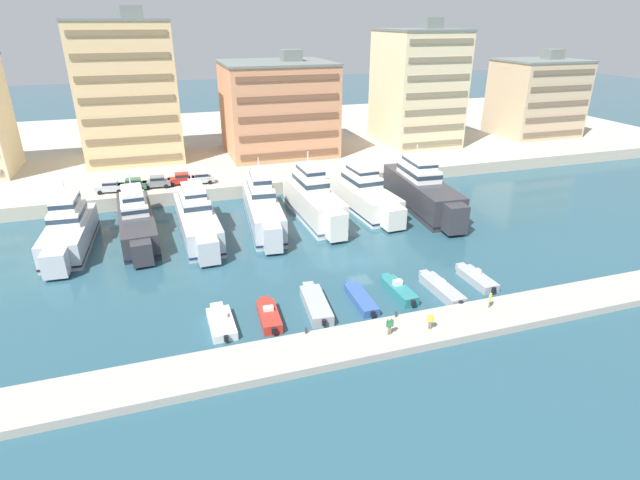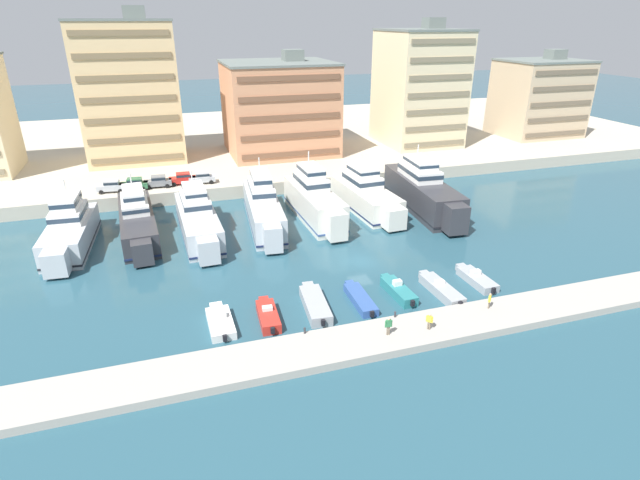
% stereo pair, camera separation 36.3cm
% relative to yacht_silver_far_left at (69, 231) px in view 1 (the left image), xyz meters
% --- Properties ---
extents(ground_plane, '(400.00, 400.00, 0.00)m').
position_rel_yacht_silver_far_left_xyz_m(ground_plane, '(32.69, -14.63, -2.25)').
color(ground_plane, '#285160').
extents(quay_promenade, '(180.00, 70.00, 2.06)m').
position_rel_yacht_silver_far_left_xyz_m(quay_promenade, '(32.69, 46.92, -1.22)').
color(quay_promenade, '#BCB29E').
rests_on(quay_promenade, ground).
extents(pier_dock, '(120.00, 4.94, 0.75)m').
position_rel_yacht_silver_far_left_xyz_m(pier_dock, '(32.69, -29.91, -1.87)').
color(pier_dock, '#A8A399').
rests_on(pier_dock, ground).
extents(yacht_silver_far_left, '(5.48, 17.51, 8.08)m').
position_rel_yacht_silver_far_left_xyz_m(yacht_silver_far_left, '(0.00, 0.00, 0.00)').
color(yacht_silver_far_left, silver).
rests_on(yacht_silver_far_left, ground).
extents(yacht_charcoal_left, '(5.44, 20.77, 7.62)m').
position_rel_yacht_silver_far_left_xyz_m(yacht_charcoal_left, '(7.84, 1.70, -0.13)').
color(yacht_charcoal_left, '#333338').
rests_on(yacht_charcoal_left, ground).
extents(yacht_silver_mid_left, '(5.02, 19.81, 8.00)m').
position_rel_yacht_silver_far_left_xyz_m(yacht_silver_mid_left, '(15.39, -0.74, 0.03)').
color(yacht_silver_mid_left, silver).
rests_on(yacht_silver_mid_left, ground).
extents(yacht_silver_center_left, '(5.54, 20.90, 8.72)m').
position_rel_yacht_silver_far_left_xyz_m(yacht_silver_center_left, '(24.27, 0.45, 0.30)').
color(yacht_silver_center_left, silver).
rests_on(yacht_silver_center_left, ground).
extents(yacht_ivory_center, '(4.86, 18.91, 9.12)m').
position_rel_yacht_silver_far_left_xyz_m(yacht_ivory_center, '(31.56, 0.35, 0.49)').
color(yacht_ivory_center, silver).
rests_on(yacht_ivory_center, ground).
extents(yacht_ivory_center_right, '(5.92, 18.55, 8.05)m').
position_rel_yacht_silver_far_left_xyz_m(yacht_ivory_center_right, '(39.86, 1.40, 0.05)').
color(yacht_ivory_center_right, silver).
rests_on(yacht_ivory_center_right, ground).
extents(yacht_charcoal_mid_right, '(6.28, 22.23, 9.03)m').
position_rel_yacht_silver_far_left_xyz_m(yacht_charcoal_mid_right, '(48.01, -0.75, 0.51)').
color(yacht_charcoal_mid_right, '#333338').
rests_on(yacht_charcoal_mid_right, ground).
extents(motorboat_white_far_left, '(2.27, 6.25, 1.33)m').
position_rel_yacht_silver_far_left_xyz_m(motorboat_white_far_left, '(15.32, -23.09, -1.82)').
color(motorboat_white_far_left, white).
rests_on(motorboat_white_far_left, ground).
extents(motorboat_red_left, '(2.00, 5.93, 1.35)m').
position_rel_yacht_silver_far_left_xyz_m(motorboat_red_left, '(19.73, -23.49, -1.74)').
color(motorboat_red_left, red).
rests_on(motorboat_red_left, ground).
extents(motorboat_grey_mid_left, '(2.58, 7.59, 1.07)m').
position_rel_yacht_silver_far_left_xyz_m(motorboat_grey_mid_left, '(24.53, -22.92, -1.71)').
color(motorboat_grey_mid_left, '#9EA3A8').
rests_on(motorboat_grey_mid_left, ground).
extents(motorboat_blue_center_left, '(1.72, 6.74, 0.85)m').
position_rel_yacht_silver_far_left_xyz_m(motorboat_blue_center_left, '(29.20, -23.11, -1.84)').
color(motorboat_blue_center_left, '#33569E').
rests_on(motorboat_blue_center_left, ground).
extents(motorboat_teal_center, '(1.88, 6.24, 1.57)m').
position_rel_yacht_silver_far_left_xyz_m(motorboat_teal_center, '(33.45, -22.92, -1.71)').
color(motorboat_teal_center, teal).
rests_on(motorboat_teal_center, ground).
extents(motorboat_grey_center_right, '(2.01, 7.27, 1.35)m').
position_rel_yacht_silver_far_left_xyz_m(motorboat_grey_center_right, '(37.82, -23.96, -1.74)').
color(motorboat_grey_center_right, '#9EA3A8').
rests_on(motorboat_grey_center_right, ground).
extents(motorboat_grey_mid_right, '(2.01, 6.30, 1.38)m').
position_rel_yacht_silver_far_left_xyz_m(motorboat_grey_mid_right, '(42.65, -23.04, -1.79)').
color(motorboat_grey_mid_right, '#9EA3A8').
rests_on(motorboat_grey_mid_right, ground).
extents(car_silver_far_left, '(4.24, 2.22, 1.80)m').
position_rel_yacht_silver_far_left_xyz_m(car_silver_far_left, '(4.05, 14.87, 0.79)').
color(car_silver_far_left, '#B7BCC1').
rests_on(car_silver_far_left, quay_promenade).
extents(car_green_left, '(4.25, 2.23, 1.80)m').
position_rel_yacht_silver_far_left_xyz_m(car_green_left, '(7.31, 14.97, 0.79)').
color(car_green_left, '#2D6642').
rests_on(car_green_left, quay_promenade).
extents(car_grey_mid_left, '(4.16, 2.04, 1.80)m').
position_rel_yacht_silver_far_left_xyz_m(car_grey_mid_left, '(10.81, 15.19, 0.79)').
color(car_grey_mid_left, slate).
rests_on(car_grey_mid_left, quay_promenade).
extents(car_red_center_left, '(4.13, 1.97, 1.80)m').
position_rel_yacht_silver_far_left_xyz_m(car_red_center_left, '(14.53, 15.65, 0.79)').
color(car_red_center_left, red).
rests_on(car_red_center_left, quay_promenade).
extents(car_silver_center, '(4.12, 1.95, 1.80)m').
position_rel_yacht_silver_far_left_xyz_m(car_silver_center, '(17.49, 15.17, 0.79)').
color(car_silver_center, '#B7BCC1').
rests_on(car_silver_center, quay_promenade).
extents(apartment_block_left, '(16.80, 13.92, 26.00)m').
position_rel_yacht_silver_far_left_xyz_m(apartment_block_left, '(7.80, 34.36, 11.88)').
color(apartment_block_left, '#E0BC84').
rests_on(apartment_block_left, quay_promenade).
extents(apartment_block_mid_left, '(20.05, 18.33, 18.78)m').
position_rel_yacht_silver_far_left_xyz_m(apartment_block_mid_left, '(34.18, 31.95, 8.25)').
color(apartment_block_mid_left, tan).
rests_on(apartment_block_mid_left, quay_promenade).
extents(apartment_block_center_left, '(14.46, 16.41, 24.19)m').
position_rel_yacht_silver_far_left_xyz_m(apartment_block_center_left, '(63.00, 30.68, 10.97)').
color(apartment_block_center_left, beige).
rests_on(apartment_block_center_left, quay_promenade).
extents(apartment_block_center, '(16.93, 14.22, 18.00)m').
position_rel_yacht_silver_far_left_xyz_m(apartment_block_center, '(92.22, 30.03, 7.87)').
color(apartment_block_center, '#C6AD89').
rests_on(apartment_block_center, quay_promenade).
extents(pedestrian_near_edge, '(0.67, 0.26, 1.74)m').
position_rel_yacht_silver_far_left_xyz_m(pedestrian_near_edge, '(29.03, -30.09, -0.47)').
color(pedestrian_near_edge, '#7A6B56').
rests_on(pedestrian_near_edge, pier_dock).
extents(pedestrian_mid_deck, '(0.46, 0.48, 1.62)m').
position_rel_yacht_silver_far_left_xyz_m(pedestrian_mid_deck, '(32.83, -30.41, -0.54)').
color(pedestrian_mid_deck, '#7A6B56').
rests_on(pedestrian_mid_deck, pier_dock).
extents(pedestrian_far_side, '(0.46, 0.48, 1.60)m').
position_rel_yacht_silver_far_left_xyz_m(pedestrian_far_side, '(40.04, -28.95, -0.55)').
color(pedestrian_far_side, '#7A6B56').
rests_on(pedestrian_far_side, pier_dock).
extents(bollard_west, '(0.20, 0.20, 0.61)m').
position_rel_yacht_silver_far_left_xyz_m(bollard_west, '(22.14, -27.69, -1.17)').
color(bollard_west, '#2D2D33').
rests_on(bollard_west, pier_dock).
extents(bollard_west_mid, '(0.20, 0.20, 0.61)m').
position_rel_yacht_silver_far_left_xyz_m(bollard_west_mid, '(30.84, -27.69, -1.17)').
color(bollard_west_mid, '#2D2D33').
rests_on(bollard_west_mid, pier_dock).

